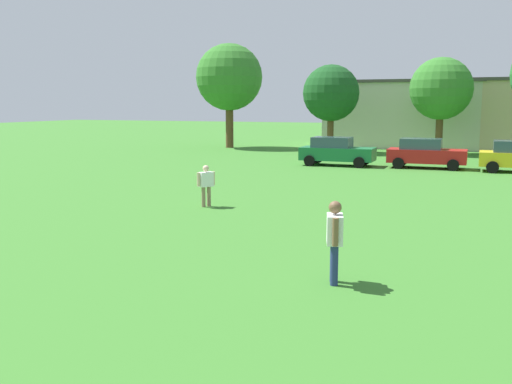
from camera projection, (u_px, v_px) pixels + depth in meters
name	position (u px, v px, depth m)	size (l,w,h in m)	color
ground_plane	(370.00, 178.00, 28.78)	(160.00, 160.00, 0.00)	#387528
adult_bystander	(335.00, 235.00, 11.74)	(0.45, 0.79, 1.71)	navy
bystander_near_trees	(206.00, 182.00, 20.61)	(0.51, 0.59, 1.49)	#8C7259
parked_car_green_0	(336.00, 151.00, 34.30)	(4.30, 2.02, 1.68)	#196B38
parked_car_red_1	(425.00, 153.00, 32.91)	(4.30, 2.02, 1.68)	red
tree_far_left	(229.00, 78.00, 47.60)	(5.46, 5.46, 8.51)	brown
tree_left	(331.00, 93.00, 42.92)	(4.17, 4.17, 6.50)	brown
tree_center	(441.00, 89.00, 41.35)	(4.43, 4.43, 6.91)	brown
house_right	(403.00, 114.00, 49.17)	(12.79, 7.45, 5.54)	beige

